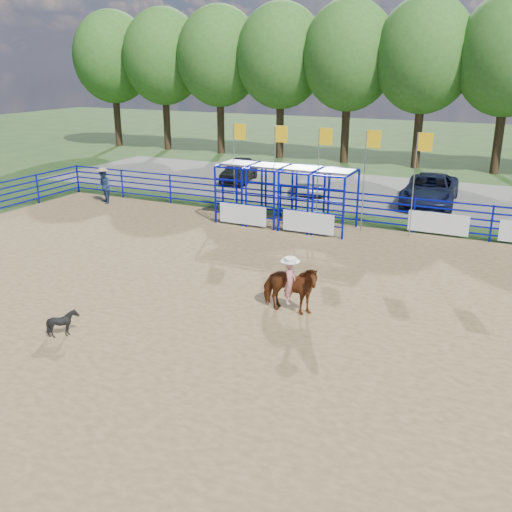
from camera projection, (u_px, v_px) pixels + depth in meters
name	position (u px, v px, depth m)	size (l,w,h in m)	color
ground	(238.00, 308.00, 16.46)	(120.00, 120.00, 0.00)	#325020
arena_dirt	(238.00, 308.00, 16.46)	(30.00, 20.00, 0.02)	#997C4C
gravel_strip	(382.00, 193.00, 30.96)	(40.00, 10.00, 0.01)	gray
horse_and_rider	(290.00, 286.00, 15.85)	(1.76, 0.82, 2.27)	brown
calf	(63.00, 323.00, 14.63)	(0.58, 0.66, 0.72)	black
spectator_cowboy	(104.00, 186.00, 28.42)	(1.05, 1.01, 1.75)	navy
car_a	(239.00, 170.00, 33.91)	(1.66, 4.11, 1.40)	black
car_b	(315.00, 181.00, 30.92)	(1.40, 4.01, 1.32)	gray
car_c	(430.00, 190.00, 28.26)	(2.46, 5.33, 1.48)	#151934
perimeter_fence	(237.00, 284.00, 16.22)	(30.10, 20.10, 1.50)	#080FB3
chute_assembly	(293.00, 198.00, 24.38)	(19.32, 2.41, 4.20)	#080FB3
treeline	(425.00, 50.00, 36.22)	(56.40, 6.40, 11.24)	#3F2B19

